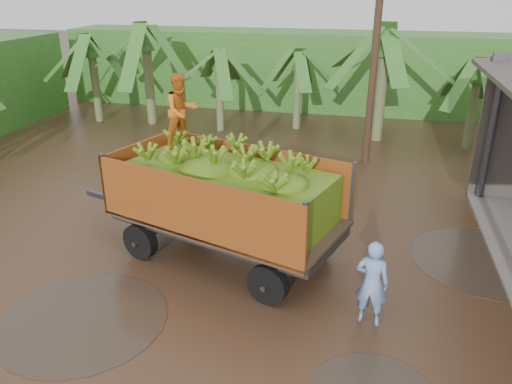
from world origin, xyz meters
TOP-DOWN VIEW (x-y plane):
  - ground at (0.00, 0.00)m, footprint 100.00×100.00m
  - hedge_north at (-2.00, 16.00)m, footprint 22.00×3.00m
  - banana_trailer at (-0.93, 0.91)m, footprint 7.05×3.89m
  - man_blue at (2.29, -0.80)m, footprint 0.67×0.50m
  - utility_pole at (2.00, 8.21)m, footprint 1.20×0.24m
  - banana_plants at (-4.40, 7.64)m, footprint 24.33×20.54m

SIDE VIEW (x-z plane):
  - ground at x=0.00m, z-range 0.00..0.00m
  - man_blue at x=2.29m, z-range 0.00..1.68m
  - banana_trailer at x=-0.93m, z-range -0.48..3.53m
  - hedge_north at x=-2.00m, z-range 0.00..3.60m
  - banana_plants at x=-4.40m, z-range -0.33..4.08m
  - utility_pole at x=2.00m, z-range 0.06..8.13m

